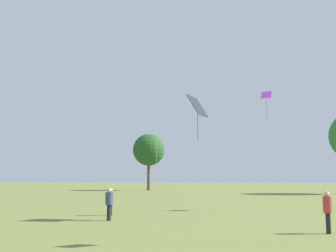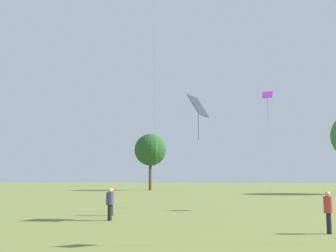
{
  "view_description": "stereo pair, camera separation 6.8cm",
  "coord_description": "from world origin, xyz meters",
  "px_view_note": "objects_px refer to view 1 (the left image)",
  "views": [
    {
      "loc": [
        2.14,
        -6.3,
        2.2
      ],
      "look_at": [
        0.12,
        7.04,
        3.96
      ],
      "focal_mm": 42.0,
      "sensor_mm": 36.0,
      "label": 1
    },
    {
      "loc": [
        2.21,
        -6.29,
        2.2
      ],
      "look_at": [
        0.12,
        7.04,
        3.96
      ],
      "focal_mm": 42.0,
      "sensor_mm": 36.0,
      "label": 2
    }
  ],
  "objects_px": {
    "kite_1": "(197,107)",
    "kite_4": "(266,100)",
    "person_standing_0": "(109,202)",
    "distant_tree_1": "(149,150)",
    "person_standing_3": "(111,199)",
    "person_standing_4": "(328,208)"
  },
  "relations": [
    {
      "from": "person_standing_0",
      "to": "distant_tree_1",
      "type": "relative_size",
      "value": 0.17
    },
    {
      "from": "kite_1",
      "to": "kite_4",
      "type": "height_order",
      "value": "kite_4"
    },
    {
      "from": "kite_4",
      "to": "person_standing_4",
      "type": "bearing_deg",
      "value": -26.02
    },
    {
      "from": "person_standing_0",
      "to": "distant_tree_1",
      "type": "distance_m",
      "value": 47.2
    },
    {
      "from": "kite_4",
      "to": "person_standing_0",
      "type": "bearing_deg",
      "value": -72.43
    },
    {
      "from": "person_standing_0",
      "to": "person_standing_4",
      "type": "relative_size",
      "value": 0.99
    },
    {
      "from": "kite_4",
      "to": "distant_tree_1",
      "type": "distance_m",
      "value": 39.9
    },
    {
      "from": "person_standing_0",
      "to": "distant_tree_1",
      "type": "bearing_deg",
      "value": -162.6
    },
    {
      "from": "person_standing_3",
      "to": "distant_tree_1",
      "type": "bearing_deg",
      "value": 165.86
    },
    {
      "from": "kite_1",
      "to": "distant_tree_1",
      "type": "height_order",
      "value": "distant_tree_1"
    },
    {
      "from": "person_standing_3",
      "to": "person_standing_4",
      "type": "relative_size",
      "value": 0.95
    },
    {
      "from": "person_standing_0",
      "to": "person_standing_3",
      "type": "bearing_deg",
      "value": -156.45
    },
    {
      "from": "kite_1",
      "to": "distant_tree_1",
      "type": "relative_size",
      "value": 0.68
    },
    {
      "from": "distant_tree_1",
      "to": "kite_1",
      "type": "bearing_deg",
      "value": -75.41
    },
    {
      "from": "person_standing_3",
      "to": "person_standing_4",
      "type": "distance_m",
      "value": 12.17
    },
    {
      "from": "person_standing_4",
      "to": "kite_4",
      "type": "bearing_deg",
      "value": -112.3
    },
    {
      "from": "person_standing_3",
      "to": "person_standing_0",
      "type": "bearing_deg",
      "value": -7.6
    },
    {
      "from": "kite_4",
      "to": "person_standing_3",
      "type": "bearing_deg",
      "value": -83.36
    },
    {
      "from": "kite_1",
      "to": "kite_4",
      "type": "relative_size",
      "value": 0.76
    },
    {
      "from": "kite_4",
      "to": "distant_tree_1",
      "type": "bearing_deg",
      "value": 174.2
    },
    {
      "from": "kite_1",
      "to": "kite_4",
      "type": "xyz_separation_m",
      "value": [
        4.52,
        8.9,
        2.04
      ]
    },
    {
      "from": "person_standing_4",
      "to": "distant_tree_1",
      "type": "height_order",
      "value": "distant_tree_1"
    }
  ]
}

